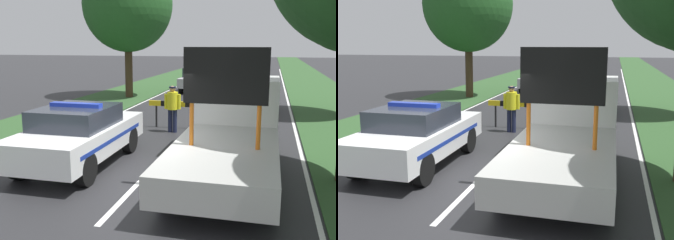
% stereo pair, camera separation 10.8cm
% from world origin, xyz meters
% --- Properties ---
extents(ground_plane, '(160.00, 160.00, 0.00)m').
position_xyz_m(ground_plane, '(0.00, 0.00, 0.00)').
color(ground_plane, '#28282B').
extents(lane_markings, '(7.54, 53.93, 0.01)m').
position_xyz_m(lane_markings, '(0.00, 13.48, 0.00)').
color(lane_markings, silver).
rests_on(lane_markings, ground).
extents(grass_verge_left, '(3.94, 120.00, 0.03)m').
position_xyz_m(grass_verge_left, '(-5.79, 20.00, 0.01)').
color(grass_verge_left, '#2D5128').
rests_on(grass_verge_left, ground).
extents(grass_verge_right, '(3.94, 120.00, 0.03)m').
position_xyz_m(grass_verge_right, '(5.79, 20.00, 0.01)').
color(grass_verge_right, '#2D5128').
rests_on(grass_verge_right, ground).
extents(police_car, '(1.92, 4.61, 1.64)m').
position_xyz_m(police_car, '(-1.91, 0.76, 0.81)').
color(police_car, white).
rests_on(police_car, ground).
extents(work_truck, '(2.20, 6.21, 3.03)m').
position_xyz_m(work_truck, '(1.91, 1.41, 1.04)').
color(work_truck, white).
rests_on(work_truck, ground).
extents(road_barrier, '(2.75, 0.08, 1.00)m').
position_xyz_m(road_barrier, '(-0.19, 5.67, 0.83)').
color(road_barrier, black).
rests_on(road_barrier, ground).
extents(police_officer, '(0.59, 0.37, 1.64)m').
position_xyz_m(police_officer, '(-0.50, 4.99, 0.98)').
color(police_officer, '#191E38').
rests_on(police_officer, ground).
extents(pedestrian_civilian, '(0.57, 0.36, 1.60)m').
position_xyz_m(pedestrian_civilian, '(0.89, 5.06, 0.94)').
color(pedestrian_civilian, '#191E38').
rests_on(pedestrian_civilian, ground).
extents(traffic_cone_near_police, '(0.41, 0.41, 0.57)m').
position_xyz_m(traffic_cone_near_police, '(2.16, 6.75, 0.28)').
color(traffic_cone_near_police, black).
rests_on(traffic_cone_near_police, ground).
extents(traffic_cone_centre_front, '(0.50, 0.50, 0.68)m').
position_xyz_m(traffic_cone_centre_front, '(2.24, 4.02, 0.34)').
color(traffic_cone_centre_front, black).
rests_on(traffic_cone_centre_front, ground).
extents(queued_car_suv_grey, '(1.72, 4.00, 1.46)m').
position_xyz_m(queued_car_suv_grey, '(2.04, 10.07, 0.78)').
color(queued_car_suv_grey, slate).
rests_on(queued_car_suv_grey, ground).
extents(queued_car_sedan_silver, '(1.93, 4.08, 1.54)m').
position_xyz_m(queued_car_sedan_silver, '(-1.73, 16.83, 0.80)').
color(queued_car_sedan_silver, '#B2B2B7').
rests_on(queued_car_sedan_silver, ground).
extents(roadside_tree_near_left, '(4.99, 4.99, 7.82)m').
position_xyz_m(roadside_tree_near_left, '(-5.09, 13.06, 5.18)').
color(roadside_tree_near_left, '#42301E').
rests_on(roadside_tree_near_left, ground).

